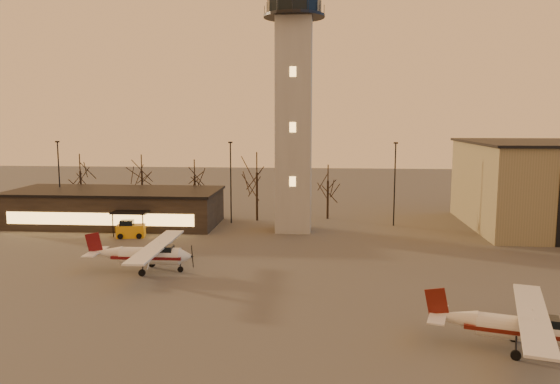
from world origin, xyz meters
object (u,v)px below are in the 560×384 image
object	(u,v)px
cessna_front	(524,333)
cessna_rear	(152,258)
terminal	(116,207)
control_tower	(294,88)
service_cart	(130,231)

from	to	relation	value
cessna_front	cessna_rear	bearing A→B (deg)	167.59
terminal	control_tower	bearing A→B (deg)	-5.15
control_tower	cessna_front	world-z (taller)	control_tower
terminal	service_cart	distance (m)	8.36
control_tower	cessna_front	bearing A→B (deg)	-65.27
terminal	cessna_rear	world-z (taller)	terminal
control_tower	terminal	distance (m)	26.24
control_tower	terminal	xyz separation A→B (m)	(-21.99, 1.98, -14.17)
control_tower	cessna_rear	xyz separation A→B (m)	(-11.02, -18.03, -15.17)
cessna_rear	service_cart	distance (m)	14.61
cessna_front	cessna_rear	world-z (taller)	cessna_rear
control_tower	cessna_front	size ratio (longest dim) A/B	2.81
terminal	cessna_rear	xyz separation A→B (m)	(10.97, -20.01, -1.00)
terminal	cessna_rear	distance (m)	22.84
terminal	service_cart	size ratio (longest dim) A/B	7.90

